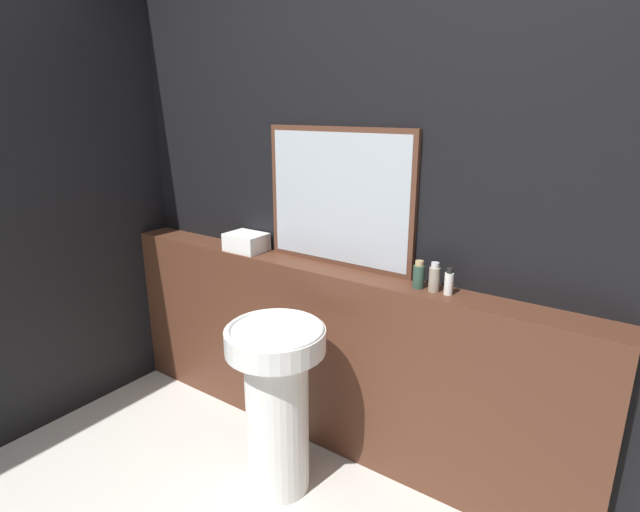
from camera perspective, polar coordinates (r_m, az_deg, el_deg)
The scene contains 8 objects.
wall_back at distance 2.53m, azimuth 2.26°, elevation 5.31°, with size 8.00×0.06×2.50m.
vanity_counter at distance 2.68m, azimuth 0.55°, elevation -11.29°, with size 2.71×0.20×0.98m.
pedestal_sink at distance 2.37m, azimuth -4.95°, elevation -15.73°, with size 0.45×0.45×0.83m.
mirror at distance 2.46m, azimuth 2.14°, elevation 6.61°, with size 0.82×0.03×0.68m.
towel_stack at distance 2.80m, azimuth -8.41°, elevation 1.59°, with size 0.22×0.17×0.10m.
shampoo_bottle at distance 2.24m, azimuth 11.22°, elevation -2.19°, with size 0.05×0.05×0.13m.
conditioner_bottle at distance 2.21m, azimuth 12.93°, elevation -2.47°, with size 0.05×0.05×0.13m.
lotion_bottle at distance 2.19m, azimuth 14.51°, elevation -2.94°, with size 0.04×0.04×0.12m.
Camera 1 is at (1.35, -0.47, 1.75)m, focal length 28.00 mm.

